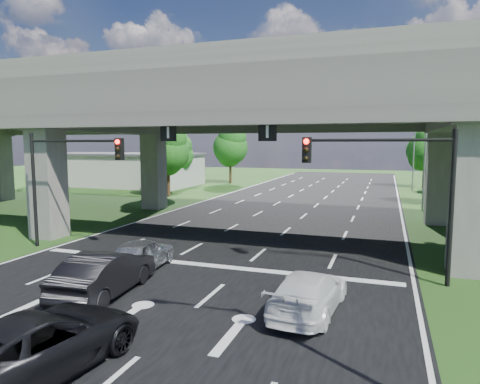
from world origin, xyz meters
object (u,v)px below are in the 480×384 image
Objects in this scene: car_silver at (141,254)px; car_dark at (105,273)px; signal_right at (392,176)px; streetlight_far at (420,139)px; car_white at (309,292)px; signal_left at (66,169)px; car_trailing at (39,344)px; streetlight_beyond at (411,141)px.

car_silver is 0.86× the size of car_dark.
signal_right is at bearing -173.97° from car_silver.
streetlight_far reaches higher than car_white.
car_silver is (-10.03, -2.10, -3.45)m from signal_right.
signal_right reaches higher than car_dark.
signal_left is at bearing -45.62° from car_dark.
car_dark is at bearing 10.82° from car_white.
car_dark is (-11.90, -25.18, -5.02)m from streetlight_far.
signal_left is 26.95m from streetlight_far.
streetlight_beyond is at bearing -95.19° from car_trailing.
car_dark is at bearing -62.75° from car_trailing.
signal_left reaches higher than car_white.
signal_right reaches higher than car_silver.
car_dark is 0.90× the size of car_trailing.
car_silver is at bearing -11.75° from car_white.
signal_right is at bearing -114.55° from car_white.
car_silver is at bearing -168.17° from signal_right.
car_white is at bearing -125.69° from car_trailing.
car_white is at bearing -100.90° from streetlight_far.
streetlight_far is 25.38m from car_white.
car_silver is 0.77× the size of car_trailing.
streetlight_beyond reaches higher than signal_left.
signal_right is 0.60× the size of streetlight_beyond.
signal_left reaches higher than car_trailing.
streetlight_beyond is (17.92, 36.06, 1.66)m from signal_left.
signal_right is 1.32× the size of car_white.
signal_left is (-15.65, 0.00, 0.00)m from signal_right.
signal_right is 36.17m from streetlight_beyond.
car_trailing is (-10.06, -30.19, -5.07)m from streetlight_far.
signal_right is at bearing 0.00° from signal_left.
signal_left is at bearing -116.43° from streetlight_beyond.
signal_right is 15.65m from signal_left.
streetlight_far is at bearing 48.22° from signal_left.
car_white is (-2.42, -4.34, -3.50)m from signal_right.
streetlight_far is 32.22m from car_trailing.
streetlight_beyond is 40.42m from car_silver.
streetlight_beyond is 1.87× the size of car_trailing.
streetlight_beyond reaches higher than car_trailing.
car_white is (7.20, 0.78, -0.13)m from car_dark.
car_trailing is at bearing -108.43° from streetlight_far.
car_silver reaches higher than car_white.
streetlight_far is 28.30m from car_dark.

